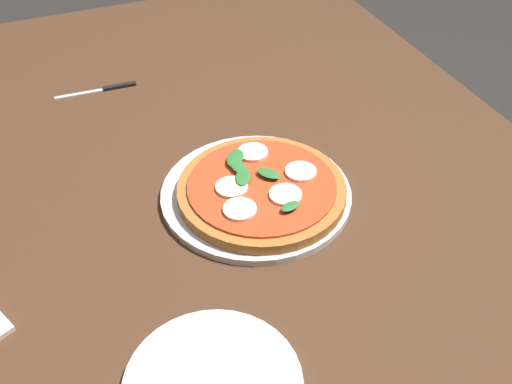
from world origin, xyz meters
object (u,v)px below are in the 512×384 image
pizza (262,189)px  knife (106,89)px  dining_table (219,220)px  serving_tray (256,194)px

pizza → knife: bearing=20.4°
dining_table → serving_tray: 0.11m
dining_table → pizza: size_ratio=5.76×
dining_table → pizza: (-0.06, -0.05, 0.10)m
dining_table → knife: size_ratio=9.42×
dining_table → knife: (0.37, 0.11, 0.08)m
pizza → knife: (0.43, 0.16, -0.02)m
pizza → knife: size_ratio=1.64×
serving_tray → knife: (0.42, 0.15, -0.00)m
dining_table → pizza: pizza is taller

